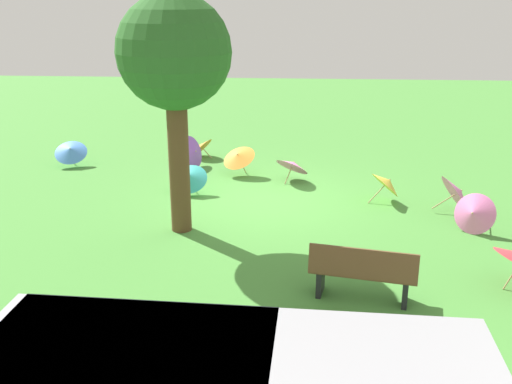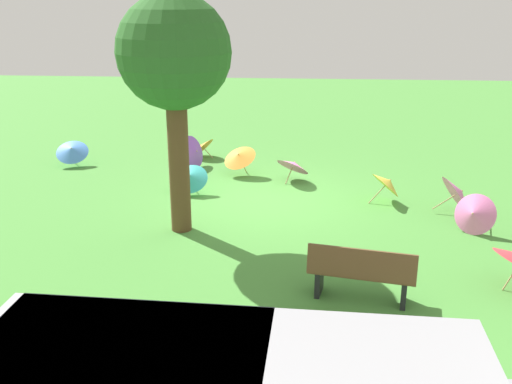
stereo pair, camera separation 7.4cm
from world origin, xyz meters
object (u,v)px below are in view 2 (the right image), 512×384
(parasol_blue_0, at_px, (72,150))
(parasol_orange_0, at_px, (202,146))
(park_bench, at_px, (361,273))
(parasol_pink_3, at_px, (474,214))
(shade_tree, at_px, (174,57))
(parasol_purple_1, at_px, (195,152))
(parasol_yellow_0, at_px, (388,183))
(parasol_orange_2, at_px, (239,156))
(parasol_pink_0, at_px, (294,165))
(parasol_pink_1, at_px, (458,193))
(parasol_teal_2, at_px, (190,177))

(parasol_blue_0, bearing_deg, parasol_orange_0, -160.92)
(park_bench, bearing_deg, parasol_pink_3, -130.44)
(shade_tree, bearing_deg, park_bench, 141.53)
(parasol_blue_0, bearing_deg, parasol_pink_3, 157.39)
(parasol_purple_1, bearing_deg, parasol_yellow_0, 153.51)
(parasol_blue_0, distance_m, parasol_yellow_0, 8.39)
(shade_tree, relative_size, parasol_orange_2, 4.01)
(shade_tree, bearing_deg, parasol_yellow_0, -155.76)
(parasol_yellow_0, bearing_deg, parasol_orange_0, -35.92)
(parasol_pink_0, height_order, parasol_pink_1, parasol_pink_1)
(parasol_orange_0, relative_size, parasol_yellow_0, 0.93)
(parasol_pink_0, bearing_deg, parasol_orange_0, -38.31)
(parasol_purple_1, xyz_separation_m, parasol_pink_0, (-2.65, 1.01, -0.01))
(parasol_purple_1, xyz_separation_m, parasol_orange_0, (-0.02, -1.06, -0.12))
(parasol_purple_1, bearing_deg, parasol_pink_3, 146.73)
(parasol_blue_0, height_order, parasol_teal_2, parasol_blue_0)
(parasol_pink_1, bearing_deg, parasol_orange_2, -24.99)
(parasol_purple_1, distance_m, parasol_pink_0, 2.83)
(parasol_pink_1, xyz_separation_m, parasol_orange_2, (4.90, -2.28, 0.08))
(park_bench, bearing_deg, parasol_teal_2, -53.52)
(park_bench, distance_m, parasol_pink_0, 5.97)
(park_bench, relative_size, parasol_teal_2, 1.93)
(park_bench, distance_m, parasol_orange_0, 8.78)
(parasol_blue_0, bearing_deg, shade_tree, 132.36)
(shade_tree, height_order, parasol_teal_2, shade_tree)
(parasol_pink_0, xyz_separation_m, parasol_yellow_0, (-2.11, 1.35, 0.02))
(parasol_blue_0, xyz_separation_m, parasol_teal_2, (-3.60, 2.08, -0.02))
(parasol_purple_1, relative_size, parasol_blue_0, 0.99)
(parasol_teal_2, bearing_deg, parasol_orange_0, -85.34)
(park_bench, relative_size, shade_tree, 0.37)
(parasol_purple_1, bearing_deg, parasol_orange_0, -91.10)
(parasol_pink_3, distance_m, parasol_yellow_0, 2.20)
(parasol_purple_1, distance_m, parasol_yellow_0, 5.31)
(park_bench, height_order, parasol_pink_3, park_bench)
(park_bench, relative_size, parasol_pink_1, 1.63)
(parasol_orange_0, relative_size, parasol_pink_1, 0.84)
(parasol_purple_1, bearing_deg, parasol_pink_0, 159.03)
(parasol_purple_1, xyz_separation_m, parasol_yellow_0, (-4.75, 2.37, 0.01))
(parasol_orange_2, height_order, parasol_yellow_0, parasol_orange_2)
(park_bench, height_order, shade_tree, shade_tree)
(park_bench, distance_m, parasol_pink_3, 3.72)
(parasol_pink_3, relative_size, parasol_yellow_0, 1.00)
(parasol_blue_0, distance_m, parasol_orange_2, 4.61)
(park_bench, bearing_deg, parasol_orange_0, -64.76)
(park_bench, xyz_separation_m, parasol_orange_2, (2.51, -6.26, 0.06))
(shade_tree, relative_size, parasol_pink_1, 4.39)
(parasol_orange_2, bearing_deg, park_bench, 111.83)
(parasol_orange_2, bearing_deg, parasol_purple_1, -26.39)
(parasol_blue_0, height_order, parasol_pink_1, parasol_pink_1)
(parasol_purple_1, height_order, parasol_pink_0, parasol_purple_1)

